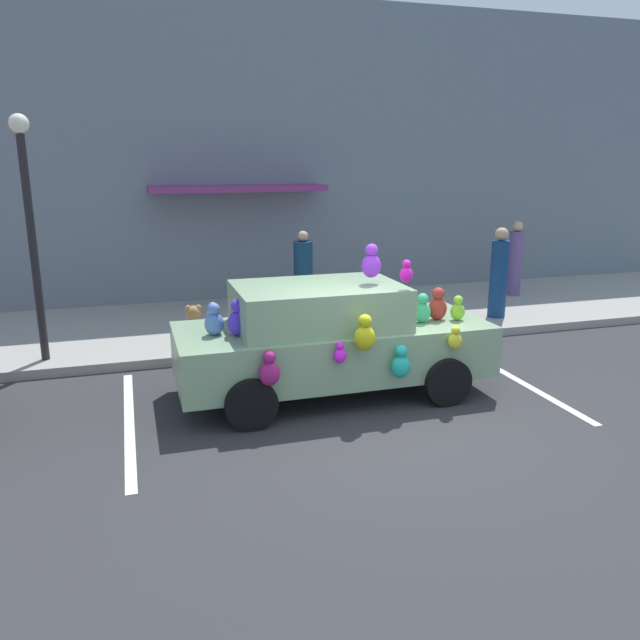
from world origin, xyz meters
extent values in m
plane|color=#2D2D30|center=(0.00, 0.00, 0.00)|extent=(60.00, 60.00, 0.00)
cube|color=gray|center=(0.00, 5.00, 0.07)|extent=(24.00, 4.00, 0.15)
cube|color=slate|center=(0.00, 7.15, 3.20)|extent=(24.00, 0.30, 6.40)
cube|color=#722D6A|center=(-0.67, 6.60, 2.55)|extent=(3.60, 1.10, 0.12)
cube|color=silver|center=(2.40, 1.00, 0.00)|extent=(0.12, 3.60, 0.01)
cube|color=silver|center=(-3.07, 1.00, 0.00)|extent=(0.12, 3.60, 0.01)
cube|color=gray|center=(-0.36, 1.20, 0.64)|extent=(4.21, 1.64, 0.68)
cube|color=gray|center=(-0.57, 1.20, 1.26)|extent=(2.19, 1.45, 0.56)
cylinder|color=black|center=(0.95, 2.02, 0.32)|extent=(0.64, 0.22, 0.64)
cylinder|color=black|center=(0.95, 0.38, 0.32)|extent=(0.64, 0.22, 0.64)
cylinder|color=black|center=(-1.66, 2.02, 0.32)|extent=(0.64, 0.22, 0.64)
cylinder|color=black|center=(-1.66, 0.38, 0.32)|extent=(0.64, 0.22, 0.64)
ellipsoid|color=#A42D24|center=(1.11, 1.03, 1.14)|extent=(0.27, 0.22, 0.31)
sphere|color=#A42D24|center=(1.11, 1.03, 1.36)|extent=(0.17, 0.17, 0.17)
ellipsoid|color=#F120EF|center=(-0.56, 0.32, 0.83)|extent=(0.16, 0.13, 0.18)
sphere|color=#F120EF|center=(-0.56, 0.32, 0.96)|extent=(0.10, 0.10, 0.10)
ellipsoid|color=gold|center=(1.00, 0.31, 0.88)|extent=(0.18, 0.15, 0.22)
sphere|color=gold|center=(1.00, 0.31, 1.03)|extent=(0.12, 0.12, 0.12)
ellipsoid|color=#9A1D68|center=(-1.45, 0.28, 0.71)|extent=(0.25, 0.20, 0.30)
sphere|color=#9A1D68|center=(-1.45, 0.28, 0.92)|extent=(0.16, 0.16, 0.16)
ellipsoid|color=gold|center=(-0.26, 0.27, 1.05)|extent=(0.26, 0.22, 0.31)
sphere|color=gold|center=(-0.26, 0.27, 1.26)|extent=(0.17, 0.17, 0.17)
ellipsoid|color=#4D30DF|center=(-1.67, 1.04, 1.15)|extent=(0.28, 0.23, 0.33)
sphere|color=#4D30DF|center=(-1.67, 1.04, 1.37)|extent=(0.18, 0.18, 0.18)
ellipsoid|color=#DE19B3|center=(0.41, 0.59, 1.74)|extent=(0.17, 0.14, 0.20)
sphere|color=#DE19B3|center=(0.41, 0.59, 1.87)|extent=(0.11, 0.11, 0.11)
ellipsoid|color=#8D4FE3|center=(0.49, 1.81, 1.11)|extent=(0.22, 0.18, 0.26)
sphere|color=#8D4FE3|center=(0.49, 1.81, 1.29)|extent=(0.14, 0.14, 0.14)
ellipsoid|color=#3AB977|center=(0.84, 0.96, 1.12)|extent=(0.24, 0.19, 0.28)
sphere|color=#3AB977|center=(0.84, 0.96, 1.32)|extent=(0.15, 0.15, 0.15)
ellipsoid|color=#83CC2B|center=(1.36, 0.92, 1.10)|extent=(0.20, 0.17, 0.24)
sphere|color=#83CC2B|center=(1.36, 0.92, 1.27)|extent=(0.13, 0.13, 0.13)
ellipsoid|color=#567EC2|center=(-1.96, 1.16, 1.13)|extent=(0.24, 0.20, 0.29)
sphere|color=#567EC2|center=(-1.96, 1.16, 1.33)|extent=(0.16, 0.16, 0.16)
ellipsoid|color=#529FE5|center=(-1.88, 1.82, 1.08)|extent=(0.16, 0.13, 0.19)
sphere|color=#529FE5|center=(-1.88, 1.82, 1.21)|extent=(0.10, 0.10, 0.10)
ellipsoid|color=purple|center=(0.13, 1.07, 1.78)|extent=(0.26, 0.21, 0.31)
sphere|color=purple|center=(0.13, 1.07, 2.00)|extent=(0.17, 0.17, 0.17)
ellipsoid|color=#BB6E16|center=(-1.42, 0.94, 1.14)|extent=(0.27, 0.22, 0.32)
sphere|color=#BB6E16|center=(-1.42, 0.94, 1.37)|extent=(0.17, 0.17, 0.17)
ellipsoid|color=#CD5382|center=(-1.55, 1.52, 1.15)|extent=(0.28, 0.23, 0.33)
sphere|color=#CD5382|center=(-1.55, 1.52, 1.37)|extent=(0.18, 0.18, 0.18)
ellipsoid|color=#943A26|center=(-1.93, 1.23, 1.09)|extent=(0.18, 0.15, 0.22)
sphere|color=#943A26|center=(-1.93, 1.23, 1.24)|extent=(0.12, 0.12, 0.12)
ellipsoid|color=#22B7A3|center=(0.24, 0.28, 0.63)|extent=(0.25, 0.20, 0.29)
sphere|color=#22B7A3|center=(0.24, 0.28, 0.83)|extent=(0.16, 0.16, 0.16)
ellipsoid|color=#69CB5A|center=(-1.51, 1.85, 1.08)|extent=(0.16, 0.13, 0.19)
sphere|color=#69CB5A|center=(-1.51, 1.85, 1.21)|extent=(0.10, 0.10, 0.10)
ellipsoid|color=#9E723D|center=(-1.97, 3.71, 0.37)|extent=(0.34, 0.29, 0.43)
sphere|color=#9E723D|center=(-1.97, 3.71, 0.67)|extent=(0.24, 0.24, 0.24)
sphere|color=#9E723D|center=(-2.06, 3.71, 0.76)|extent=(0.10, 0.10, 0.10)
sphere|color=#9E723D|center=(-1.89, 3.71, 0.76)|extent=(0.10, 0.10, 0.10)
cylinder|color=black|center=(-4.27, 3.50, 1.82)|extent=(0.12, 0.12, 3.34)
sphere|color=#EAEACC|center=(-4.27, 3.50, 3.63)|extent=(0.28, 0.28, 0.28)
cylinder|color=#11314C|center=(0.30, 5.06, 0.88)|extent=(0.37, 0.37, 1.45)
sphere|color=tan|center=(0.30, 5.06, 1.70)|extent=(0.20, 0.20, 0.20)
cylinder|color=#5F4B7E|center=(5.32, 5.44, 0.87)|extent=(0.31, 0.31, 1.43)
sphere|color=tan|center=(5.32, 5.44, 1.70)|extent=(0.23, 0.23, 0.23)
cylinder|color=navy|center=(3.86, 3.80, 0.89)|extent=(0.33, 0.33, 1.49)
sphere|color=tan|center=(3.86, 3.80, 1.76)|extent=(0.25, 0.25, 0.25)
camera|label=1|loc=(-2.93, -6.57, 3.18)|focal=35.27mm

